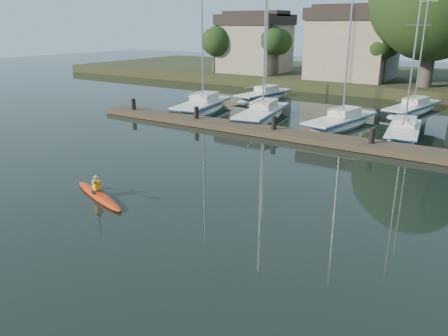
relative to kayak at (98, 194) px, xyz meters
The scene contains 10 objects.
ground 4.19m from the kayak, 12.46° to the right, with size 160.00×160.00×0.00m, color black.
kayak is the anchor object (origin of this frame).
dock 13.72m from the kayak, 72.67° to the left, with size 34.00×2.00×1.80m.
sailboat_0 18.93m from the kayak, 113.53° to the left, with size 3.84×8.63×13.24m.
sailboat_1 17.42m from the kayak, 96.76° to the left, with size 3.67×9.05×14.40m.
sailboat_2 18.50m from the kayak, 78.72° to the left, with size 3.49×8.70×14.04m.
sailboat_3 19.08m from the kayak, 65.54° to the left, with size 2.78×7.25×11.39m.
sailboat_5 26.29m from the kayak, 103.99° to the left, with size 2.95×8.43×13.66m.
sailboat_6 27.06m from the kayak, 75.69° to the left, with size 3.55×9.07×14.12m.
shore 39.92m from the kayak, 81.77° to the left, with size 90.00×25.25×12.75m.
Camera 1 is at (9.02, -9.86, 6.60)m, focal length 35.00 mm.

